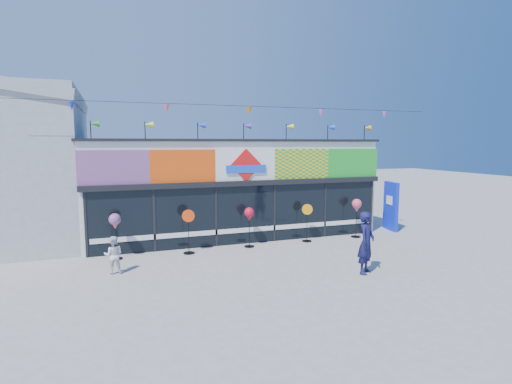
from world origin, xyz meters
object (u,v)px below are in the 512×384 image
spinner_3 (307,222)px  spinner_4 (357,207)px  spinner_1 (189,230)px  blue_sign (391,206)px  spinner_2 (249,215)px  adult_man (366,243)px  child (114,255)px  spinner_0 (115,223)px

spinner_3 → spinner_4: bearing=-0.6°
spinner_1 → blue_sign: bearing=5.2°
spinner_4 → spinner_2: bearing=-179.9°
blue_sign → adult_man: (-4.69, -4.84, -0.15)m
spinner_2 → blue_sign: bearing=5.7°
spinner_1 → child: (-2.54, -1.44, -0.27)m
spinner_3 → spinner_4: spinner_4 is taller
spinner_3 → spinner_0: bearing=-179.6°
child → spinner_1: bearing=-143.8°
spinner_0 → child: (-0.08, -1.56, -0.69)m
spinner_1 → adult_man: adult_man is taller
spinner_3 → adult_man: bearing=-91.6°
spinner_1 → spinner_3: spinner_1 is taller
spinner_4 → child: 9.78m
spinner_4 → spinner_3: bearing=179.4°
spinner_0 → spinner_3: (7.26, 0.05, -0.46)m
spinner_3 → spinner_4: 2.34m
spinner_0 → spinner_4: bearing=0.2°
blue_sign → child: blue_sign is taller
spinner_0 → child: size_ratio=1.38×
spinner_1 → spinner_4: 7.10m
spinner_4 → child: bearing=-170.6°
blue_sign → spinner_0: 11.85m
spinner_1 → child: size_ratio=1.39×
blue_sign → spinner_4: (-2.28, -0.70, 0.20)m
spinner_2 → spinner_4: 4.75m
spinner_2 → adult_man: size_ratio=0.80×
blue_sign → spinner_3: bearing=-161.6°
spinner_2 → spinner_4: (4.75, 0.00, 0.08)m
spinner_0 → spinner_1: size_ratio=0.99×
spinner_3 → blue_sign: bearing=8.4°
spinner_0 → adult_man: 8.25m
spinner_2 → spinner_3: spinner_2 is taller
spinner_3 → child: 7.51m
spinner_4 → adult_man: adult_man is taller
child → spinner_0: bearing=-86.1°
adult_man → child: (-7.22, 2.55, -0.37)m
spinner_3 → child: size_ratio=1.32×
spinner_2 → adult_man: adult_man is taller
blue_sign → adult_man: blue_sign is taller
spinner_3 → child: spinner_3 is taller
spinner_2 → adult_man: 4.76m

